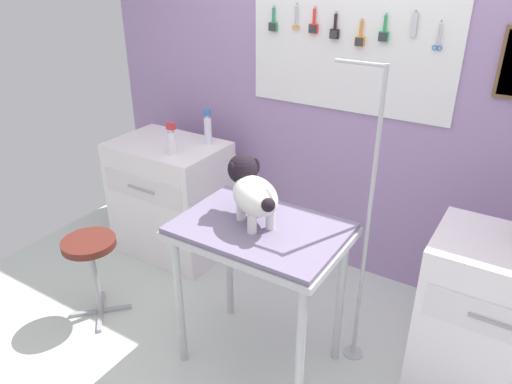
{
  "coord_description": "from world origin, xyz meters",
  "views": [
    {
      "loc": [
        1.08,
        -1.65,
        2.09
      ],
      "look_at": [
        -0.01,
        0.09,
        1.08
      ],
      "focal_mm": 33.91,
      "sensor_mm": 36.0,
      "label": 1
    }
  ],
  "objects_px": {
    "cabinet_right": "(492,321)",
    "detangler_spray": "(208,129)",
    "grooming_table": "(260,244)",
    "stool": "(91,255)",
    "dog": "(251,190)",
    "counter_left": "(171,198)",
    "grooming_arm": "(365,239)"
  },
  "relations": [
    {
      "from": "dog",
      "to": "counter_left",
      "type": "relative_size",
      "value": 0.47
    },
    {
      "from": "grooming_table",
      "to": "stool",
      "type": "xyz_separation_m",
      "value": [
        -1.08,
        -0.21,
        -0.33
      ]
    },
    {
      "from": "grooming_table",
      "to": "cabinet_right",
      "type": "bearing_deg",
      "value": 22.69
    },
    {
      "from": "counter_left",
      "to": "detangler_spray",
      "type": "distance_m",
      "value": 0.62
    },
    {
      "from": "stool",
      "to": "grooming_table",
      "type": "bearing_deg",
      "value": 11.29
    },
    {
      "from": "cabinet_right",
      "to": "detangler_spray",
      "type": "distance_m",
      "value": 2.11
    },
    {
      "from": "stool",
      "to": "detangler_spray",
      "type": "bearing_deg",
      "value": 81.06
    },
    {
      "from": "cabinet_right",
      "to": "counter_left",
      "type": "bearing_deg",
      "value": 175.45
    },
    {
      "from": "cabinet_right",
      "to": "detangler_spray",
      "type": "xyz_separation_m",
      "value": [
        -2.01,
        0.34,
        0.55
      ]
    },
    {
      "from": "stool",
      "to": "counter_left",
      "type": "bearing_deg",
      "value": 96.57
    },
    {
      "from": "grooming_table",
      "to": "dog",
      "type": "relative_size",
      "value": 2.15
    },
    {
      "from": "counter_left",
      "to": "cabinet_right",
      "type": "distance_m",
      "value": 2.27
    },
    {
      "from": "grooming_table",
      "to": "cabinet_right",
      "type": "xyz_separation_m",
      "value": [
        1.09,
        0.46,
        -0.33
      ]
    },
    {
      "from": "grooming_arm",
      "to": "detangler_spray",
      "type": "xyz_separation_m",
      "value": [
        -1.35,
        0.48,
        0.21
      ]
    },
    {
      "from": "grooming_arm",
      "to": "detangler_spray",
      "type": "relative_size",
      "value": 6.6
    },
    {
      "from": "grooming_arm",
      "to": "counter_left",
      "type": "relative_size",
      "value": 1.9
    },
    {
      "from": "grooming_arm",
      "to": "detangler_spray",
      "type": "bearing_deg",
      "value": 160.58
    },
    {
      "from": "dog",
      "to": "counter_left",
      "type": "height_order",
      "value": "dog"
    },
    {
      "from": "counter_left",
      "to": "stool",
      "type": "xyz_separation_m",
      "value": [
        0.1,
        -0.85,
        0.01
      ]
    },
    {
      "from": "counter_left",
      "to": "detangler_spray",
      "type": "height_order",
      "value": "detangler_spray"
    },
    {
      "from": "cabinet_right",
      "to": "stool",
      "type": "xyz_separation_m",
      "value": [
        -2.17,
        -0.67,
        0.01
      ]
    },
    {
      "from": "dog",
      "to": "counter_left",
      "type": "xyz_separation_m",
      "value": [
        -1.11,
        0.61,
        -0.61
      ]
    },
    {
      "from": "grooming_arm",
      "to": "cabinet_right",
      "type": "relative_size",
      "value": 1.9
    },
    {
      "from": "grooming_table",
      "to": "grooming_arm",
      "type": "distance_m",
      "value": 0.54
    },
    {
      "from": "dog",
      "to": "cabinet_right",
      "type": "xyz_separation_m",
      "value": [
        1.16,
        0.43,
        -0.61
      ]
    },
    {
      "from": "cabinet_right",
      "to": "stool",
      "type": "relative_size",
      "value": 1.59
    },
    {
      "from": "stool",
      "to": "grooming_arm",
      "type": "bearing_deg",
      "value": 19.31
    },
    {
      "from": "counter_left",
      "to": "stool",
      "type": "relative_size",
      "value": 1.59
    },
    {
      "from": "dog",
      "to": "counter_left",
      "type": "distance_m",
      "value": 1.4
    },
    {
      "from": "cabinet_right",
      "to": "stool",
      "type": "bearing_deg",
      "value": -162.79
    },
    {
      "from": "counter_left",
      "to": "grooming_table",
      "type": "bearing_deg",
      "value": -28.45
    },
    {
      "from": "grooming_table",
      "to": "counter_left",
      "type": "bearing_deg",
      "value": 151.55
    }
  ]
}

